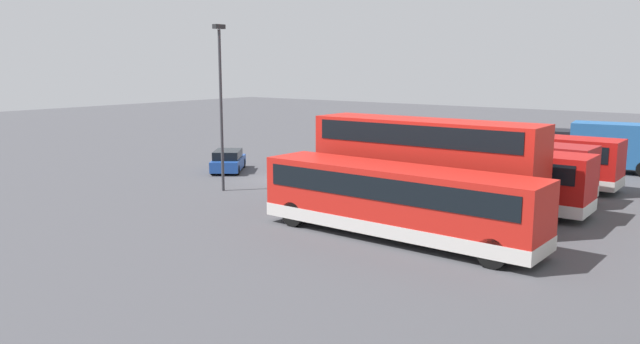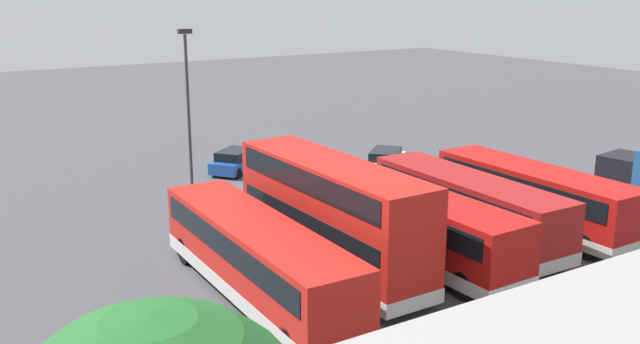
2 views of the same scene
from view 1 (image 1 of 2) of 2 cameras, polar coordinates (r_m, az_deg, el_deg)
The scene contains 10 objects.
ground_plane at distance 38.17m, azimuth -3.17°, elevation -0.70°, with size 140.00×140.00×0.00m, color #47474C.
bus_single_deck_near_end at distance 38.31m, azimuth 18.21°, elevation 1.32°, with size 2.68×10.65×2.95m.
bus_single_deck_second at distance 34.96m, azimuth 15.44°, elevation 0.68°, with size 2.75×10.67×2.95m.
bus_single_deck_third at distance 31.57m, azimuth 14.08°, elevation -0.22°, with size 2.79×10.96×2.95m.
bus_double_decker_fourth at distance 28.53m, azimuth 9.63°, elevation 0.56°, with size 2.74×10.65×4.55m.
bus_single_deck_fifth at distance 25.14m, azimuth 7.08°, elevation -2.54°, with size 2.82×12.05×2.95m.
box_truck_blue at distance 45.01m, azimuth 24.56°, elevation 2.23°, with size 3.60×7.79×3.20m.
car_hatchback_silver at distance 44.31m, azimuth 3.37°, elevation 1.69°, with size 4.40×4.24×1.43m.
car_small_green at distance 41.39m, azimuth -8.44°, elevation 1.02°, with size 4.30×3.85×1.43m.
lamp_post_tall at distance 34.56m, azimuth -9.11°, elevation 6.87°, with size 0.70×0.30×9.11m.
Camera 1 is at (28.46, 24.45, 6.99)m, focal length 34.79 mm.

